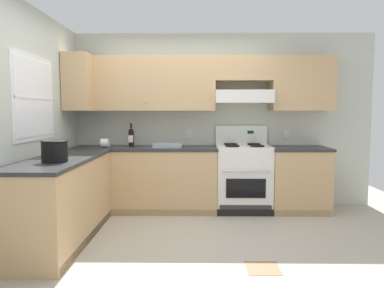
% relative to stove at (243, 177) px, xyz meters
% --- Properties ---
extents(ground_plane, '(7.04, 7.04, 0.00)m').
position_rel_stove_xyz_m(ground_plane, '(-0.88, -1.25, -0.48)').
color(ground_plane, '#B2AA99').
extents(floor_accent_tile, '(0.30, 0.30, 0.01)m').
position_rel_stove_xyz_m(floor_accent_tile, '(-0.06, -1.95, -0.48)').
color(floor_accent_tile, olive).
rests_on(floor_accent_tile, ground_plane).
extents(wall_back, '(4.68, 0.57, 2.55)m').
position_rel_stove_xyz_m(wall_back, '(-0.48, 0.27, 1.00)').
color(wall_back, beige).
rests_on(wall_back, ground_plane).
extents(wall_left, '(0.47, 4.00, 2.55)m').
position_rel_stove_xyz_m(wall_left, '(-2.47, -1.03, 0.87)').
color(wall_left, beige).
rests_on(wall_left, ground_plane).
extents(counter_back_run, '(3.60, 0.65, 0.91)m').
position_rel_stove_xyz_m(counter_back_run, '(-0.78, -0.01, -0.03)').
color(counter_back_run, tan).
rests_on(counter_back_run, ground_plane).
extents(counter_left_run, '(0.63, 1.91, 0.91)m').
position_rel_stove_xyz_m(counter_left_run, '(-2.12, -1.26, -0.03)').
color(counter_left_run, tan).
rests_on(counter_left_run, ground_plane).
extents(stove, '(0.76, 0.62, 1.20)m').
position_rel_stove_xyz_m(stove, '(0.00, 0.00, 0.00)').
color(stove, white).
rests_on(stove, ground_plane).
extents(wine_bottle, '(0.08, 0.08, 0.36)m').
position_rel_stove_xyz_m(wine_bottle, '(-1.60, 0.08, 0.57)').
color(wine_bottle, black).
rests_on(wine_bottle, counter_back_run).
extents(bowl, '(0.40, 0.21, 0.06)m').
position_rel_stove_xyz_m(bowl, '(-1.07, -0.08, 0.45)').
color(bowl, '#9EADB7').
rests_on(bowl, counter_back_run).
extents(bucket, '(0.26, 0.26, 0.21)m').
position_rel_stove_xyz_m(bucket, '(-2.06, -1.57, 0.54)').
color(bucket, black).
rests_on(bucket, counter_left_run).
extents(paper_towel_roll, '(0.11, 0.12, 0.12)m').
position_rel_stove_xyz_m(paper_towel_roll, '(-1.94, -0.09, 0.49)').
color(paper_towel_roll, white).
rests_on(paper_towel_roll, counter_back_run).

